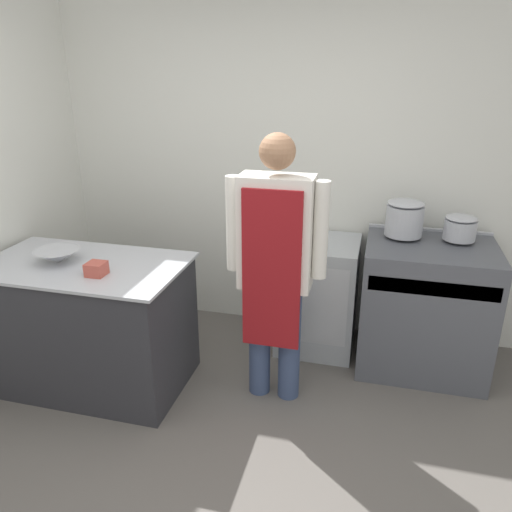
{
  "coord_description": "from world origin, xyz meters",
  "views": [
    {
      "loc": [
        0.84,
        -1.69,
        2.07
      ],
      "look_at": [
        0.11,
        1.14,
        0.95
      ],
      "focal_mm": 35.0,
      "sensor_mm": 36.0,
      "label": 1
    }
  ],
  "objects": [
    {
      "name": "fridge_unit",
      "position": [
        0.44,
        1.76,
        0.43
      ],
      "size": [
        0.57,
        0.57,
        0.85
      ],
      "color": "#A8ADB2",
      "rests_on": "ground_plane"
    },
    {
      "name": "mixing_bowl",
      "position": [
        -1.14,
        0.89,
        0.92
      ],
      "size": [
        0.28,
        0.28,
        0.09
      ],
      "color": "#B2B5BC",
      "rests_on": "prep_counter"
    },
    {
      "name": "sauce_pot",
      "position": [
        1.38,
        1.8,
        1.03
      ],
      "size": [
        0.21,
        0.21,
        0.17
      ],
      "color": "#B2B5BC",
      "rests_on": "stove"
    },
    {
      "name": "stove",
      "position": [
        1.21,
        1.67,
        0.46
      ],
      "size": [
        0.87,
        0.69,
        0.94
      ],
      "color": "#4C4F56",
      "rests_on": "ground_plane"
    },
    {
      "name": "prep_counter",
      "position": [
        -0.98,
        0.9,
        0.44
      ],
      "size": [
        1.31,
        0.77,
        0.88
      ],
      "color": "#2D2D33",
      "rests_on": "ground_plane"
    },
    {
      "name": "person_cook",
      "position": [
        0.25,
        1.06,
        0.98
      ],
      "size": [
        0.62,
        0.24,
        1.72
      ],
      "color": "#38476B",
      "rests_on": "ground_plane"
    },
    {
      "name": "plastic_tub",
      "position": [
        -0.79,
        0.76,
        0.92
      ],
      "size": [
        0.11,
        0.11,
        0.08
      ],
      "color": "#B24C3F",
      "rests_on": "prep_counter"
    },
    {
      "name": "wall_back",
      "position": [
        0.0,
        2.09,
        1.35
      ],
      "size": [
        8.0,
        0.05,
        2.7
      ],
      "color": "silver",
      "rests_on": "ground_plane"
    },
    {
      "name": "stock_pot",
      "position": [
        1.01,
        1.8,
        1.07
      ],
      "size": [
        0.26,
        0.26,
        0.25
      ],
      "color": "#B2B5BC",
      "rests_on": "stove"
    }
  ]
}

